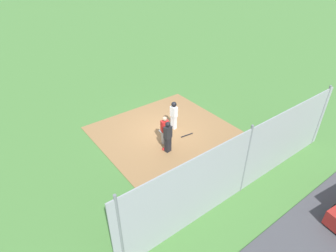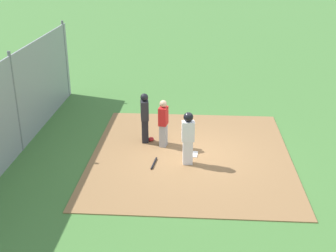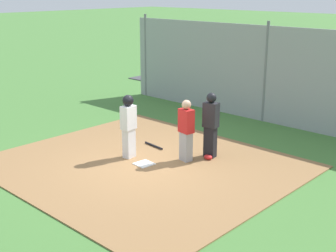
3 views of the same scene
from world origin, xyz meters
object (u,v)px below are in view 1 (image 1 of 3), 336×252
object	(u,v)px
umpire	(168,136)
runner	(174,113)
baseball_bat	(187,135)
home_plate	(164,131)
catcher	(165,130)
catcher_mask	(164,149)

from	to	relation	value
umpire	runner	bearing A→B (deg)	-55.34
baseball_bat	umpire	bearing A→B (deg)	22.07
home_plate	catcher	world-z (taller)	catcher
home_plate	umpire	xyz separation A→B (m)	(-0.89, -1.59, 0.91)
baseball_bat	runner	bearing A→B (deg)	-76.92
baseball_bat	catcher	bearing A→B (deg)	-1.31
umpire	catcher_mask	size ratio (longest dim) A/B	7.29
runner	baseball_bat	xyz separation A→B (m)	(0.12, -1.04, -0.95)
catcher	runner	bearing A→B (deg)	-45.26
home_plate	umpire	world-z (taller)	umpire
home_plate	catcher	xyz separation A→B (m)	(-0.60, -0.94, 0.84)
umpire	baseball_bat	bearing A→B (deg)	-84.01
runner	catcher_mask	xyz separation A→B (m)	(-1.64, -1.31, -0.92)
home_plate	catcher	size ratio (longest dim) A/B	0.27
runner	catcher_mask	world-z (taller)	runner
baseball_bat	home_plate	bearing A→B (deg)	-48.98
home_plate	catcher_mask	size ratio (longest dim) A/B	1.83
runner	catcher_mask	size ratio (longest dim) A/B	7.09
home_plate	runner	bearing A→B (deg)	-7.84
home_plate	catcher_mask	xyz separation A→B (m)	(-0.98, -1.40, 0.05)
catcher	catcher_mask	bearing A→B (deg)	151.20
catcher	catcher_mask	distance (m)	0.99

